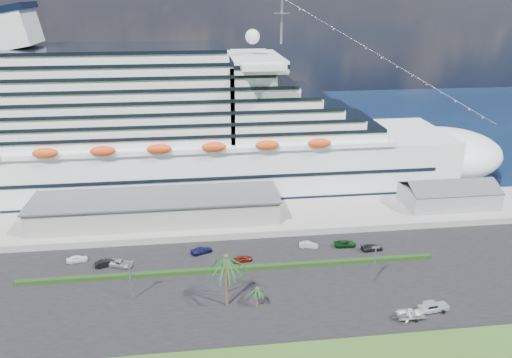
{
  "coord_description": "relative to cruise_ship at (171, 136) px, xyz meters",
  "views": [
    {
      "loc": [
        -14.42,
        -75.83,
        55.83
      ],
      "look_at": [
        -1.25,
        30.0,
        15.39
      ],
      "focal_mm": 35.0,
      "sensor_mm": 36.0,
      "label": 1
    }
  ],
  "objects": [
    {
      "name": "parked_car_2",
      "position": [
        -10.25,
        -43.23,
        -15.84
      ],
      "size": [
        5.84,
        4.42,
        1.47
      ],
      "primitive_type": "imported",
      "rotation": [
        0.0,
        0.0,
        1.14
      ],
      "color": "#9C9DA4",
      "rests_on": "asphalt_lot"
    },
    {
      "name": "ground",
      "position": [
        21.53,
        -64.0,
        -16.69
      ],
      "size": [
        420.0,
        420.0,
        0.0
      ],
      "primitive_type": "plane",
      "color": "#324D19",
      "rests_on": "ground"
    },
    {
      "name": "palm_short",
      "position": [
        17.03,
        -61.5,
        -13.03
      ],
      "size": [
        3.53,
        3.53,
        4.56
      ],
      "color": "#47301E",
      "rests_on": "ground"
    },
    {
      "name": "parked_car_1",
      "position": [
        -13.32,
        -42.77,
        -15.79
      ],
      "size": [
        4.99,
        2.76,
        1.56
      ],
      "primitive_type": "imported",
      "rotation": [
        0.0,
        0.0,
        1.82
      ],
      "color": "black",
      "rests_on": "asphalt_lot"
    },
    {
      "name": "wharf",
      "position": [
        21.53,
        -24.0,
        -15.79
      ],
      "size": [
        240.0,
        20.0,
        1.8
      ],
      "primitive_type": "cube",
      "color": "gray",
      "rests_on": "ground"
    },
    {
      "name": "hedge",
      "position": [
        13.53,
        -48.0,
        -16.12
      ],
      "size": [
        88.0,
        1.1,
        0.9
      ],
      "primitive_type": "cube",
      "color": "black",
      "rests_on": "asphalt_lot"
    },
    {
      "name": "lamp_post_left",
      "position": [
        -6.47,
        -56.0,
        -11.35
      ],
      "size": [
        1.6,
        0.35,
        8.27
      ],
      "color": "gray",
      "rests_on": "asphalt_lot"
    },
    {
      "name": "terminal_building",
      "position": [
        -3.47,
        -24.0,
        -11.68
      ],
      "size": [
        61.0,
        15.0,
        6.3
      ],
      "color": "gray",
      "rests_on": "wharf"
    },
    {
      "name": "pickup_truck",
      "position": [
        49.19,
        -66.81,
        -15.55
      ],
      "size": [
        5.5,
        2.53,
        1.87
      ],
      "color": "black",
      "rests_on": "asphalt_lot"
    },
    {
      "name": "asphalt_lot",
      "position": [
        21.53,
        -53.0,
        -16.63
      ],
      "size": [
        140.0,
        38.0,
        0.12
      ],
      "primitive_type": "cube",
      "color": "black",
      "rests_on": "ground"
    },
    {
      "name": "boat_trailer",
      "position": [
        44.25,
        -68.58,
        -15.35
      ],
      "size": [
        6.44,
        4.17,
        1.85
      ],
      "color": "gray",
      "rests_on": "asphalt_lot"
    },
    {
      "name": "parked_car_4",
      "position": [
        16.05,
        -44.41,
        -15.86
      ],
      "size": [
        4.5,
        2.65,
        1.44
      ],
      "primitive_type": "imported",
      "rotation": [
        0.0,
        0.0,
        1.81
      ],
      "color": "maroon",
      "rests_on": "asphalt_lot"
    },
    {
      "name": "port_shed",
      "position": [
        73.53,
        -24.0,
        -12.3
      ],
      "size": [
        24.0,
        12.31,
        7.37
      ],
      "color": "gray",
      "rests_on": "wharf"
    },
    {
      "name": "cruise_ship",
      "position": [
        0.0,
        0.0,
        0.0
      ],
      "size": [
        191.0,
        38.0,
        54.0
      ],
      "color": "silver",
      "rests_on": "ground"
    },
    {
      "name": "palm_tall",
      "position": [
        11.53,
        -60.0,
        -7.49
      ],
      "size": [
        8.82,
        8.82,
        11.13
      ],
      "color": "#47301E",
      "rests_on": "ground"
    },
    {
      "name": "parked_car_7",
      "position": [
        45.86,
        -42.99,
        -15.83
      ],
      "size": [
        5.29,
        2.49,
        1.49
      ],
      "primitive_type": "imported",
      "rotation": [
        0.0,
        0.0,
        1.65
      ],
      "color": "black",
      "rests_on": "asphalt_lot"
    },
    {
      "name": "lamp_post_right",
      "position": [
        41.53,
        -56.0,
        -11.35
      ],
      "size": [
        1.6,
        0.35,
        8.27
      ],
      "color": "gray",
      "rests_on": "asphalt_lot"
    },
    {
      "name": "parked_car_5",
      "position": [
        31.77,
        -40.01,
        -15.87
      ],
      "size": [
        4.53,
        2.52,
        1.41
      ],
      "primitive_type": "imported",
      "rotation": [
        0.0,
        0.0,
        1.32
      ],
      "color": "silver",
      "rests_on": "asphalt_lot"
    },
    {
      "name": "water",
      "position": [
        21.53,
        66.0,
        -16.68
      ],
      "size": [
        420.0,
        160.0,
        0.02
      ],
      "primitive_type": "cube",
      "color": "black",
      "rests_on": "ground"
    },
    {
      "name": "parked_car_3",
      "position": [
        7.17,
        -39.52,
        -15.85
      ],
      "size": [
        5.42,
        3.89,
        1.46
      ],
      "primitive_type": "imported",
      "rotation": [
        0.0,
        0.0,
        1.98
      ],
      "color": "#121441",
      "rests_on": "asphalt_lot"
    },
    {
      "name": "parked_car_6",
      "position": [
        40.3,
        -40.44,
        -15.87
      ],
      "size": [
        5.14,
        2.43,
        1.42
      ],
      "primitive_type": "imported",
      "rotation": [
        0.0,
        0.0,
        1.55
      ],
      "color": "black",
      "rests_on": "asphalt_lot"
    },
    {
      "name": "parked_car_0",
      "position": [
        -19.91,
        -40.08,
        -15.82
      ],
      "size": [
        4.74,
        2.69,
        1.52
      ],
      "primitive_type": "imported",
      "rotation": [
        0.0,
        0.0,
        1.78
      ],
      "color": "white",
      "rests_on": "asphalt_lot"
    }
  ]
}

